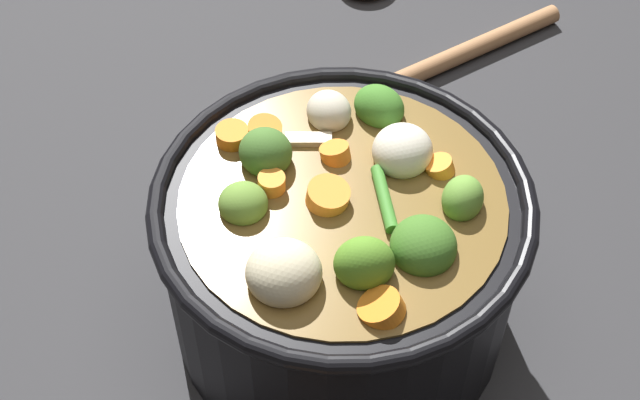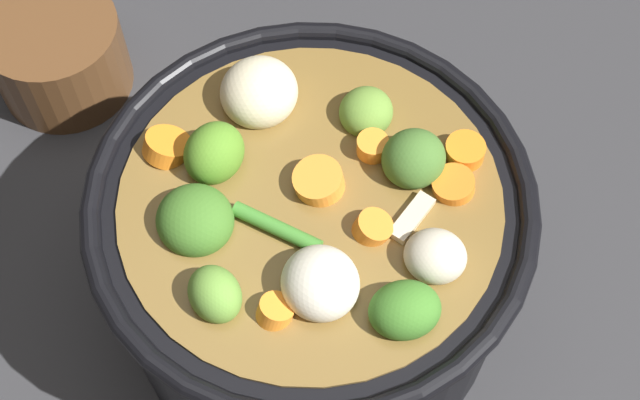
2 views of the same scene
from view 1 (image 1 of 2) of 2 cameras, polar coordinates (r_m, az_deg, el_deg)
ground_plane at (r=0.71m, az=1.18°, el=-6.97°), size 1.10×1.10×0.00m
cooking_pot at (r=0.65m, az=1.29°, el=-3.41°), size 0.25×0.25×0.16m
wooden_spoon at (r=0.94m, az=5.44°, el=10.82°), size 0.23×0.24×0.02m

